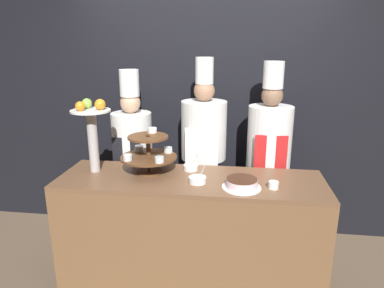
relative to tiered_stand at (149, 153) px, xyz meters
The scene contains 11 objects.
wall_back 1.02m from the tiered_stand, 68.99° to the left, with size 10.00×0.06×2.80m.
buffet_counter 0.74m from the tiered_stand, 13.11° to the right, with size 2.08×0.63×0.94m.
tiered_stand is the anchor object (origin of this frame).
fruit_pedestal 0.50m from the tiered_stand, behind, with size 0.31×0.31×0.60m.
cake_round 0.79m from the tiered_stand, 16.44° to the right, with size 0.29×0.29×0.07m.
cup_white 1.00m from the tiered_stand, 11.53° to the right, with size 0.07×0.07×0.05m.
serving_bowl_near 0.47m from the tiered_stand, 21.32° to the right, with size 0.13×0.13×0.15m.
serving_bowl_far 0.37m from the tiered_stand, 17.52° to the left, with size 0.12×0.12×0.15m.
chef_left 0.63m from the tiered_stand, 120.02° to the left, with size 0.38×0.38×1.73m.
chef_center_left 0.66m from the tiered_stand, 52.77° to the left, with size 0.42×0.42×1.84m.
chef_center_right 1.13m from the tiered_stand, 27.52° to the left, with size 0.40×0.40×1.81m.
Camera 1 is at (0.34, -2.15, 1.94)m, focal length 32.00 mm.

